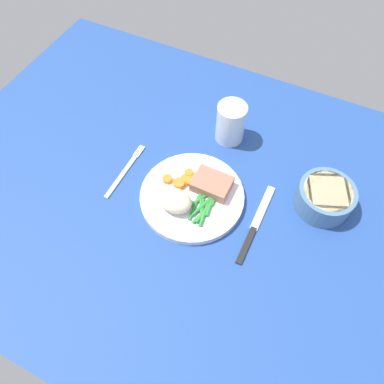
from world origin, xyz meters
The scene contains 10 objects.
dining_table centered at (0.00, 0.00, 1.00)cm, with size 120.00×90.00×2.00cm.
dinner_plate centered at (2.94, -0.94, 2.80)cm, with size 23.20×23.20×1.60cm, color white.
meat_portion centered at (6.08, 2.71, 4.92)cm, with size 8.26×6.17×2.64cm, color #A86B56.
mashed_potatoes centered at (0.85, -5.12, 5.73)cm, with size 7.67×5.74×4.26cm, color beige.
carrot_slices centered at (-0.66, 1.24, 4.15)cm, with size 7.46×6.06×1.27cm.
green_beans centered at (6.54, -2.83, 3.98)cm, with size 5.73×9.34×0.87cm.
fork centered at (-14.49, -1.20, 2.20)cm, with size 1.44×16.60×0.40cm.
knife centered at (18.15, -1.23, 2.20)cm, with size 1.70×20.50×0.64cm.
water_glass centered at (3.40, 19.38, 6.33)cm, with size 7.05×7.05×10.18cm.
salad_bowl centered at (29.41, 10.07, 5.32)cm, with size 12.18×12.18×5.89cm.
Camera 1 is at (21.42, -38.96, 71.72)cm, focal length 33.90 mm.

